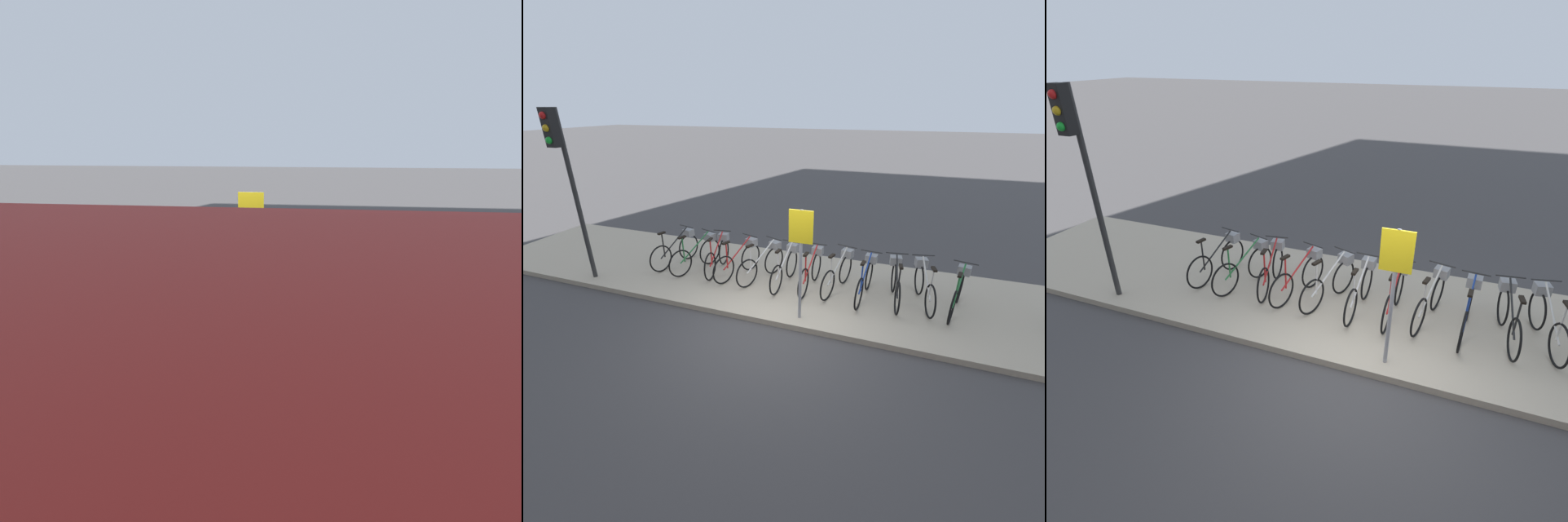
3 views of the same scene
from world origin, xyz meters
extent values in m
plane|color=#423F3F|center=(0.00, 0.00, 0.00)|extent=(120.00, 120.00, 0.00)
cube|color=#B7A88E|center=(0.00, 1.72, 0.06)|extent=(16.89, 3.44, 0.12)
torus|color=black|center=(-3.42, 1.15, 0.46)|extent=(0.18, 0.67, 0.68)
torus|color=black|center=(-3.23, 2.06, 0.46)|extent=(0.18, 0.67, 0.68)
cylinder|color=black|center=(-3.33, 1.60, 0.73)|extent=(0.23, 0.93, 0.57)
cylinder|color=black|center=(-3.40, 1.27, 0.76)|extent=(0.04, 0.04, 0.61)
cube|color=black|center=(-3.40, 1.27, 1.09)|extent=(0.11, 0.21, 0.04)
cylinder|color=#262626|center=(-3.23, 2.06, 1.03)|extent=(0.45, 0.12, 0.02)
cube|color=gray|center=(-3.22, 2.11, 0.84)|extent=(0.28, 0.25, 0.18)
torus|color=black|center=(-2.80, 1.07, 0.46)|extent=(0.24, 0.66, 0.68)
torus|color=black|center=(-2.52, 1.95, 0.46)|extent=(0.24, 0.66, 0.68)
cylinder|color=#267238|center=(-2.66, 1.51, 0.73)|extent=(0.31, 0.91, 0.57)
cylinder|color=#267238|center=(-2.76, 1.19, 0.76)|extent=(0.04, 0.04, 0.61)
cube|color=black|center=(-2.76, 1.19, 1.09)|extent=(0.13, 0.21, 0.04)
cylinder|color=#262626|center=(-2.52, 1.95, 1.03)|extent=(0.45, 0.16, 0.02)
cube|color=gray|center=(-2.51, 2.00, 0.84)|extent=(0.29, 0.26, 0.18)
torus|color=black|center=(-2.04, 1.15, 0.46)|extent=(0.13, 0.68, 0.68)
torus|color=black|center=(-2.18, 2.07, 0.46)|extent=(0.13, 0.68, 0.68)
cylinder|color=red|center=(-2.11, 1.61, 0.73)|extent=(0.17, 0.94, 0.57)
cylinder|color=red|center=(-2.06, 1.28, 0.76)|extent=(0.04, 0.04, 0.61)
cube|color=black|center=(-2.06, 1.28, 1.09)|extent=(0.10, 0.21, 0.04)
cylinder|color=#262626|center=(-2.18, 2.07, 1.03)|extent=(0.46, 0.09, 0.02)
cube|color=gray|center=(-2.18, 2.12, 0.84)|extent=(0.27, 0.23, 0.18)
torus|color=black|center=(-1.65, 1.09, 0.46)|extent=(0.23, 0.66, 0.68)
torus|color=black|center=(-1.37, 1.98, 0.46)|extent=(0.23, 0.66, 0.68)
cylinder|color=red|center=(-1.51, 1.54, 0.73)|extent=(0.31, 0.91, 0.57)
cylinder|color=red|center=(-1.61, 1.21, 0.76)|extent=(0.04, 0.04, 0.61)
cube|color=black|center=(-1.61, 1.21, 1.09)|extent=(0.13, 0.21, 0.04)
cylinder|color=#262626|center=(-1.37, 1.98, 1.03)|extent=(0.45, 0.16, 0.02)
cube|color=gray|center=(-1.36, 2.03, 0.84)|extent=(0.29, 0.26, 0.18)
torus|color=black|center=(-1.07, 1.11, 0.46)|extent=(0.27, 0.65, 0.68)
torus|color=black|center=(-0.75, 1.98, 0.46)|extent=(0.27, 0.65, 0.68)
cylinder|color=silver|center=(-0.91, 1.54, 0.73)|extent=(0.35, 0.90, 0.57)
cylinder|color=silver|center=(-1.02, 1.23, 0.76)|extent=(0.04, 0.04, 0.61)
cube|color=black|center=(-1.02, 1.23, 1.09)|extent=(0.13, 0.21, 0.04)
cylinder|color=#262626|center=(-0.75, 1.98, 1.03)|extent=(0.44, 0.18, 0.02)
cube|color=gray|center=(-0.73, 2.03, 0.84)|extent=(0.29, 0.27, 0.18)
torus|color=black|center=(-0.34, 1.03, 0.46)|extent=(0.07, 0.68, 0.68)
torus|color=black|center=(-0.28, 1.96, 0.46)|extent=(0.07, 0.68, 0.68)
cylinder|color=silver|center=(-0.31, 1.49, 0.73)|extent=(0.08, 0.95, 0.57)
cylinder|color=silver|center=(-0.33, 1.16, 0.76)|extent=(0.03, 0.03, 0.61)
cube|color=black|center=(-0.33, 1.16, 1.09)|extent=(0.08, 0.20, 0.04)
cylinder|color=#262626|center=(-0.28, 1.96, 1.03)|extent=(0.46, 0.05, 0.02)
cube|color=gray|center=(-0.28, 2.01, 0.84)|extent=(0.25, 0.21, 0.18)
torus|color=black|center=(0.27, 1.06, 0.46)|extent=(0.07, 0.68, 0.68)
torus|color=black|center=(0.32, 1.99, 0.46)|extent=(0.07, 0.68, 0.68)
cylinder|color=red|center=(0.29, 1.52, 0.73)|extent=(0.08, 0.95, 0.57)
cylinder|color=red|center=(0.28, 1.18, 0.76)|extent=(0.03, 0.03, 0.61)
cube|color=black|center=(0.28, 1.18, 1.09)|extent=(0.08, 0.20, 0.04)
cylinder|color=#262626|center=(0.32, 1.99, 1.03)|extent=(0.46, 0.05, 0.02)
cube|color=gray|center=(0.32, 2.04, 0.84)|extent=(0.25, 0.21, 0.18)
torus|color=black|center=(0.78, 1.16, 0.46)|extent=(0.19, 0.67, 0.68)
torus|color=black|center=(0.99, 2.06, 0.46)|extent=(0.19, 0.67, 0.68)
cylinder|color=beige|center=(0.88, 1.61, 0.73)|extent=(0.25, 0.93, 0.57)
cylinder|color=beige|center=(0.80, 1.28, 0.76)|extent=(0.04, 0.04, 0.61)
cube|color=black|center=(0.80, 1.28, 1.09)|extent=(0.11, 0.21, 0.04)
cylinder|color=#262626|center=(0.99, 2.06, 1.03)|extent=(0.45, 0.13, 0.02)
cube|color=gray|center=(1.00, 2.11, 0.84)|extent=(0.28, 0.25, 0.18)
torus|color=black|center=(1.45, 1.01, 0.46)|extent=(0.10, 0.68, 0.68)
torus|color=black|center=(1.54, 1.94, 0.46)|extent=(0.10, 0.68, 0.68)
cylinder|color=navy|center=(1.50, 1.47, 0.73)|extent=(0.12, 0.95, 0.57)
cylinder|color=navy|center=(1.46, 1.14, 0.76)|extent=(0.03, 0.03, 0.61)
cube|color=black|center=(1.46, 1.14, 1.09)|extent=(0.09, 0.21, 0.04)
cylinder|color=#262626|center=(1.54, 1.94, 1.03)|extent=(0.46, 0.07, 0.02)
cube|color=gray|center=(1.55, 1.99, 0.84)|extent=(0.26, 0.22, 0.18)
torus|color=black|center=(2.19, 1.09, 0.46)|extent=(0.13, 0.68, 0.68)
torus|color=black|center=(2.07, 2.02, 0.46)|extent=(0.13, 0.68, 0.68)
cylinder|color=black|center=(2.13, 1.55, 0.73)|extent=(0.16, 0.94, 0.57)
cylinder|color=black|center=(2.17, 1.22, 0.76)|extent=(0.04, 0.04, 0.61)
cube|color=black|center=(2.17, 1.22, 1.09)|extent=(0.10, 0.21, 0.04)
cylinder|color=#262626|center=(2.07, 2.02, 1.03)|extent=(0.46, 0.09, 0.02)
cube|color=gray|center=(2.06, 2.07, 0.84)|extent=(0.26, 0.23, 0.18)
torus|color=black|center=(2.80, 1.18, 0.46)|extent=(0.18, 0.67, 0.68)
torus|color=black|center=(2.59, 2.09, 0.46)|extent=(0.18, 0.67, 0.68)
cylinder|color=beige|center=(2.70, 1.64, 0.73)|extent=(0.24, 0.93, 0.57)
cylinder|color=beige|center=(2.77, 1.31, 0.76)|extent=(0.04, 0.04, 0.61)
cube|color=black|center=(2.77, 1.31, 1.09)|extent=(0.11, 0.21, 0.04)
cylinder|color=#262626|center=(2.59, 2.09, 1.03)|extent=(0.45, 0.12, 0.02)
cube|color=gray|center=(2.58, 2.14, 0.84)|extent=(0.28, 0.25, 0.18)
cylinder|color=#2D2D2D|center=(-4.78, 0.35, 2.01)|extent=(0.10, 0.10, 3.77)
cube|color=black|center=(-4.78, 0.17, 3.52)|extent=(0.24, 0.20, 0.75)
sphere|color=red|center=(-4.78, 0.07, 3.74)|extent=(0.14, 0.14, 0.14)
sphere|color=gold|center=(-4.78, 0.07, 3.51)|extent=(0.14, 0.14, 0.14)
sphere|color=green|center=(-4.78, 0.07, 3.28)|extent=(0.14, 0.14, 0.14)
cylinder|color=#99999E|center=(0.43, 0.30, 1.21)|extent=(0.06, 0.06, 2.17)
cube|color=yellow|center=(0.43, 0.28, 1.99)|extent=(0.44, 0.03, 0.60)
camera|label=1|loc=(1.90, -8.18, 3.10)|focal=35.00mm
camera|label=2|loc=(2.08, -5.26, 3.92)|focal=24.00mm
camera|label=3|loc=(1.07, -4.57, 4.31)|focal=28.00mm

